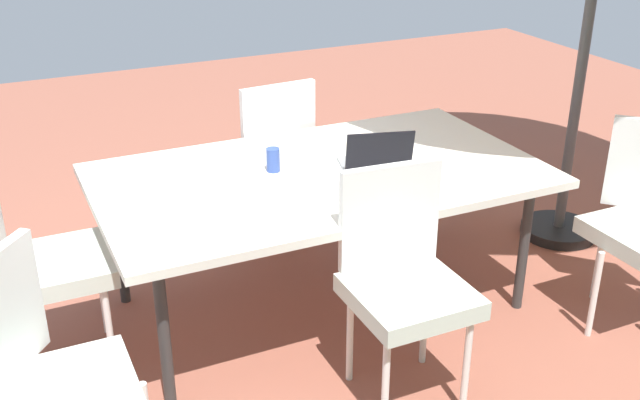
% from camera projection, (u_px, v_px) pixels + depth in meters
% --- Properties ---
extents(ground_plane, '(10.00, 10.00, 0.02)m').
position_uv_depth(ground_plane, '(320.00, 305.00, 3.94)').
color(ground_plane, '#935442').
extents(dining_table, '(2.10, 1.19, 0.73)m').
position_uv_depth(dining_table, '(320.00, 180.00, 3.65)').
color(dining_table, silver).
rests_on(dining_table, ground_plane).
extents(chair_south, '(0.47, 0.48, 0.98)m').
position_uv_depth(chair_south, '(268.00, 151.00, 4.38)').
color(chair_south, silver).
rests_on(chair_south, ground_plane).
extents(chair_north, '(0.47, 0.48, 0.98)m').
position_uv_depth(chair_north, '(403.00, 275.00, 3.10)').
color(chair_north, silver).
rests_on(chair_north, ground_plane).
extents(chair_east, '(0.48, 0.47, 0.98)m').
position_uv_depth(chair_east, '(38.00, 256.00, 3.25)').
color(chair_east, silver).
rests_on(chair_east, ground_plane).
extents(chair_northeast, '(0.59, 0.58, 0.98)m').
position_uv_depth(chair_northeast, '(46.00, 380.00, 2.49)').
color(chair_northeast, silver).
rests_on(chair_northeast, ground_plane).
extents(laptop, '(0.37, 0.32, 0.21)m').
position_uv_depth(laptop, '(376.00, 160.00, 3.64)').
color(laptop, gray).
rests_on(laptop, dining_table).
extents(cup, '(0.06, 0.06, 0.11)m').
position_uv_depth(cup, '(273.00, 160.00, 3.61)').
color(cup, '#334C99').
rests_on(cup, dining_table).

